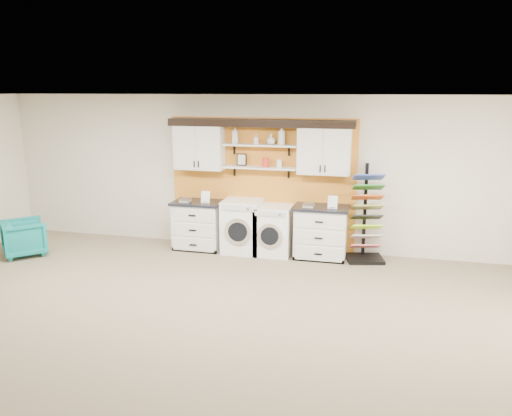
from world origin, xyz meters
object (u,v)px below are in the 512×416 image
(washer, at_px, (243,226))
(dryer, at_px, (274,230))
(sample_rack, at_px, (366,230))
(armchair, at_px, (24,238))
(base_cabinet_left, at_px, (199,225))
(base_cabinet_right, at_px, (321,232))

(washer, xyz_separation_m, dryer, (0.57, 0.00, -0.04))
(sample_rack, bearing_deg, armchair, 178.17)
(base_cabinet_left, xyz_separation_m, base_cabinet_right, (2.26, -0.00, 0.01))
(base_cabinet_left, xyz_separation_m, sample_rack, (3.02, 0.03, 0.09))
(base_cabinet_right, relative_size, sample_rack, 0.56)
(base_cabinet_left, distance_m, sample_rack, 3.03)
(base_cabinet_right, xyz_separation_m, armchair, (-5.13, -1.12, -0.14))
(base_cabinet_right, distance_m, dryer, 0.84)
(base_cabinet_right, distance_m, sample_rack, 0.77)
(base_cabinet_right, xyz_separation_m, sample_rack, (0.76, 0.03, 0.07))
(washer, distance_m, dryer, 0.57)
(base_cabinet_right, height_order, armchair, base_cabinet_right)
(washer, bearing_deg, dryer, 0.00)
(washer, relative_size, sample_rack, 0.57)
(washer, bearing_deg, base_cabinet_right, 0.14)
(dryer, height_order, armchair, dryer)
(base_cabinet_right, height_order, sample_rack, sample_rack)
(base_cabinet_right, relative_size, armchair, 1.34)
(base_cabinet_right, height_order, washer, washer)
(base_cabinet_left, height_order, sample_rack, sample_rack)
(base_cabinet_right, xyz_separation_m, dryer, (-0.84, -0.00, -0.02))
(armchair, bearing_deg, washer, -118.32)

